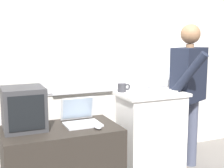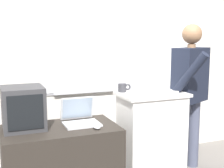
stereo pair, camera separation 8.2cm
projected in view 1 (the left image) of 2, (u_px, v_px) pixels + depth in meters
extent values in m
cube|color=beige|center=(97.00, 45.00, 3.73)|extent=(6.40, 0.12, 2.82)
cube|color=#B7B7BC|center=(127.00, 43.00, 3.81)|extent=(2.13, 0.02, 1.15)
cube|color=white|center=(127.00, 43.00, 3.80)|extent=(2.08, 0.02, 1.10)
cube|color=#B7B7BC|center=(127.00, 89.00, 3.88)|extent=(1.87, 0.04, 0.02)
cube|color=silver|center=(151.00, 139.00, 3.26)|extent=(0.62, 0.42, 0.92)
cube|color=silver|center=(152.00, 94.00, 3.18)|extent=(0.68, 0.45, 0.03)
cube|color=#28231E|center=(62.00, 166.00, 2.83)|extent=(1.03, 0.59, 0.72)
cylinder|color=#474C60|center=(181.00, 138.00, 3.48)|extent=(0.13, 0.13, 0.80)
cylinder|color=#474C60|center=(192.00, 132.00, 3.67)|extent=(0.13, 0.13, 0.80)
cube|color=black|center=(189.00, 75.00, 3.46)|extent=(0.51, 0.39, 0.60)
cylinder|color=#8C6647|center=(190.00, 46.00, 3.41)|extent=(0.09, 0.09, 0.04)
sphere|color=#8C6647|center=(190.00, 34.00, 3.39)|extent=(0.22, 0.22, 0.22)
cylinder|color=black|center=(188.00, 76.00, 3.11)|extent=(0.25, 0.41, 0.50)
cylinder|color=black|center=(199.00, 75.00, 3.66)|extent=(0.08, 0.08, 0.57)
cube|color=#B7BABF|center=(83.00, 124.00, 2.86)|extent=(0.32, 0.25, 0.02)
cube|color=#B7BABF|center=(77.00, 108.00, 2.98)|extent=(0.32, 0.07, 0.22)
cube|color=#8C9EB2|center=(78.00, 108.00, 2.97)|extent=(0.29, 0.05, 0.19)
cube|color=beige|center=(156.00, 92.00, 3.13)|extent=(0.46, 0.12, 0.02)
ellipsoid|color=#BCBCC1|center=(98.00, 127.00, 2.74)|extent=(0.06, 0.10, 0.03)
ellipsoid|color=black|center=(177.00, 90.00, 3.24)|extent=(0.06, 0.10, 0.03)
cube|color=#333335|center=(24.00, 108.00, 2.71)|extent=(0.35, 0.36, 0.37)
cube|color=black|center=(27.00, 113.00, 2.54)|extent=(0.29, 0.01, 0.29)
cylinder|color=#333338|center=(122.00, 88.00, 3.21)|extent=(0.09, 0.09, 0.09)
torus|color=#333338|center=(127.00, 87.00, 3.23)|extent=(0.07, 0.02, 0.07)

